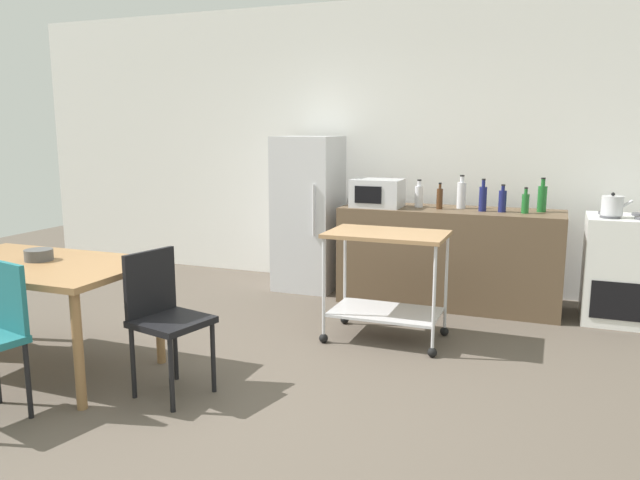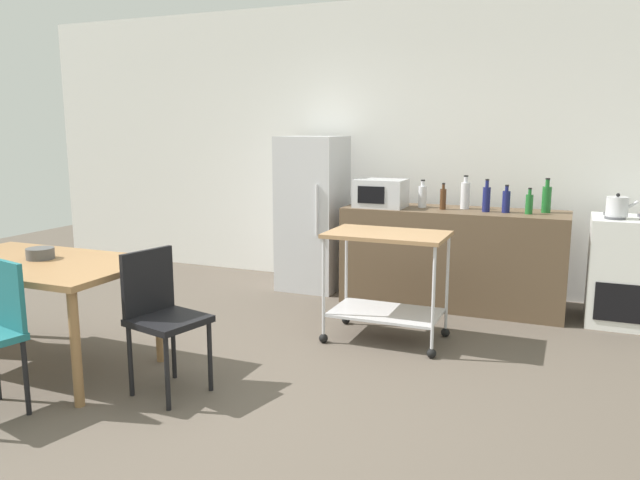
# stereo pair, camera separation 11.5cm
# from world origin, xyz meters

# --- Properties ---
(ground_plane) EXTENTS (12.00, 12.00, 0.00)m
(ground_plane) POSITION_xyz_m (0.00, 0.00, 0.00)
(ground_plane) COLOR brown
(back_wall) EXTENTS (8.40, 0.12, 2.90)m
(back_wall) POSITION_xyz_m (0.00, 3.20, 1.45)
(back_wall) COLOR white
(back_wall) RESTS_ON ground_plane
(kitchen_counter) EXTENTS (2.00, 0.64, 0.90)m
(kitchen_counter) POSITION_xyz_m (0.90, 2.60, 0.45)
(kitchen_counter) COLOR brown
(kitchen_counter) RESTS_ON ground_plane
(dining_table) EXTENTS (1.50, 0.90, 0.75)m
(dining_table) POSITION_xyz_m (-1.42, 0.00, 0.67)
(dining_table) COLOR olive
(dining_table) RESTS_ON ground_plane
(chair_black) EXTENTS (0.48, 0.48, 0.89)m
(chair_black) POSITION_xyz_m (-0.40, -0.01, 0.52)
(chair_black) COLOR black
(chair_black) RESTS_ON ground_plane
(stove_oven) EXTENTS (0.60, 0.61, 0.92)m
(stove_oven) POSITION_xyz_m (2.35, 2.62, 0.45)
(stove_oven) COLOR white
(stove_oven) RESTS_ON ground_plane
(refrigerator) EXTENTS (0.60, 0.63, 1.55)m
(refrigerator) POSITION_xyz_m (-0.55, 2.70, 0.78)
(refrigerator) COLOR silver
(refrigerator) RESTS_ON ground_plane
(kitchen_cart) EXTENTS (0.91, 0.57, 0.85)m
(kitchen_cart) POSITION_xyz_m (0.61, 1.43, 0.57)
(kitchen_cart) COLOR #A37A51
(kitchen_cart) RESTS_ON ground_plane
(microwave) EXTENTS (0.46, 0.35, 0.26)m
(microwave) POSITION_xyz_m (0.23, 2.50, 1.03)
(microwave) COLOR silver
(microwave) RESTS_ON kitchen_counter
(bottle_olive_oil) EXTENTS (0.08, 0.08, 0.26)m
(bottle_olive_oil) POSITION_xyz_m (0.60, 2.62, 1.01)
(bottle_olive_oil) COLOR silver
(bottle_olive_oil) RESTS_ON kitchen_counter
(bottle_sparkling_water) EXTENTS (0.06, 0.06, 0.24)m
(bottle_sparkling_water) POSITION_xyz_m (0.80, 2.56, 1.00)
(bottle_sparkling_water) COLOR #4C2D19
(bottle_sparkling_water) RESTS_ON kitchen_counter
(bottle_sesame_oil) EXTENTS (0.08, 0.08, 0.31)m
(bottle_sesame_oil) POSITION_xyz_m (0.98, 2.68, 1.03)
(bottle_sesame_oil) COLOR silver
(bottle_sesame_oil) RESTS_ON kitchen_counter
(bottle_hot_sauce) EXTENTS (0.07, 0.07, 0.29)m
(bottle_hot_sauce) POSITION_xyz_m (1.19, 2.54, 1.02)
(bottle_hot_sauce) COLOR navy
(bottle_hot_sauce) RESTS_ON kitchen_counter
(bottle_wine) EXTENTS (0.07, 0.07, 0.24)m
(bottle_wine) POSITION_xyz_m (1.36, 2.55, 1.00)
(bottle_wine) COLOR navy
(bottle_wine) RESTS_ON kitchen_counter
(bottle_soda) EXTENTS (0.06, 0.06, 0.23)m
(bottle_soda) POSITION_xyz_m (1.55, 2.54, 0.99)
(bottle_soda) COLOR #1E6628
(bottle_soda) RESTS_ON kitchen_counter
(bottle_soy_sauce) EXTENTS (0.08, 0.08, 0.30)m
(bottle_soy_sauce) POSITION_xyz_m (1.68, 2.69, 1.02)
(bottle_soy_sauce) COLOR #1E6628
(bottle_soy_sauce) RESTS_ON kitchen_counter
(fruit_bowl) EXTENTS (0.18, 0.18, 0.08)m
(fruit_bowl) POSITION_xyz_m (-1.43, 0.05, 0.79)
(fruit_bowl) COLOR #4C4C4C
(fruit_bowl) RESTS_ON dining_table
(kettle) EXTENTS (0.24, 0.17, 0.19)m
(kettle) POSITION_xyz_m (2.23, 2.52, 1.00)
(kettle) COLOR silver
(kettle) RESTS_ON stove_oven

